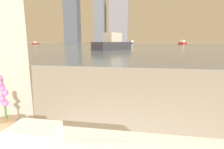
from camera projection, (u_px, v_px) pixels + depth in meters
name	position (u px, v px, depth m)	size (l,w,h in m)	color
potted_orchid	(6.00, 118.00, 1.07)	(0.13, 0.13, 0.37)	#8C6B4C
towel_stack	(34.00, 137.00, 0.93)	(0.25, 0.17, 0.12)	silver
harbor_water	(141.00, 45.00, 60.36)	(180.00, 110.00, 0.01)	slate
harbor_boat_0	(183.00, 43.00, 65.14)	(3.73, 4.53, 1.66)	maroon
harbor_boat_1	(35.00, 43.00, 67.41)	(1.23, 2.91, 1.06)	maroon
harbor_boat_2	(132.00, 43.00, 76.87)	(3.29, 4.41, 1.59)	#4C4C51
harbor_boat_3	(112.00, 44.00, 22.01)	(4.51, 5.85, 2.11)	#2D2D33
skyline_tower_0	(72.00, 4.00, 117.41)	(9.66, 7.49, 52.28)	#4C515B
skyline_tower_2	(119.00, 22.00, 114.48)	(12.16, 7.34, 27.47)	slate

